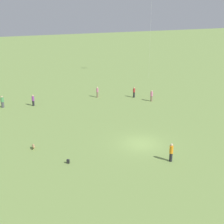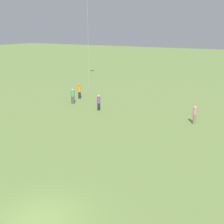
# 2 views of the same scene
# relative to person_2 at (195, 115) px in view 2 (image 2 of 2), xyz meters

# --- Properties ---
(ground_plane) EXTENTS (240.00, 240.00, 0.00)m
(ground_plane) POSITION_rel_person_2_xyz_m (-17.96, 1.73, -0.86)
(ground_plane) COLOR #7A994C
(person_2) EXTENTS (0.47, 0.47, 1.69)m
(person_2) POSITION_rel_person_2_xyz_m (0.00, 0.00, 0.00)
(person_2) COLOR #847056
(person_2) RESTS_ON ground_plane
(person_6) EXTENTS (0.41, 0.41, 1.66)m
(person_6) POSITION_rel_person_2_xyz_m (-0.36, 10.09, -0.03)
(person_6) COLOR #232328
(person_6) RESTS_ON ground_plane
(person_7) EXTENTS (0.53, 0.53, 1.77)m
(person_7) POSITION_rel_person_2_xyz_m (3.15, 15.23, 0.03)
(person_7) COLOR #232328
(person_7) RESTS_ON ground_plane
(person_8) EXTENTS (0.48, 0.48, 1.70)m
(person_8) POSITION_rel_person_2_xyz_m (0.59, 14.26, -0.03)
(person_8) COLOR #4C4C51
(person_8) RESTS_ON ground_plane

